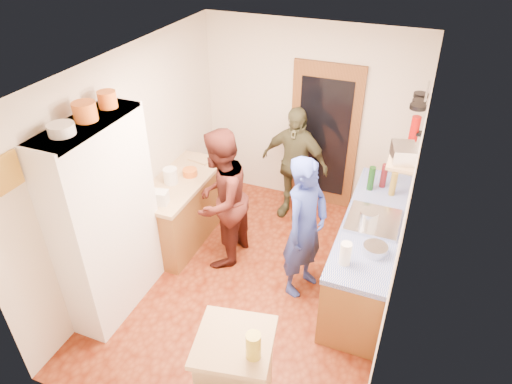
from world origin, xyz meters
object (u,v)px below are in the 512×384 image
Objects in this scene: hutch_body at (107,221)px; island_base at (236,377)px; person_hob at (306,230)px; right_counter_base at (368,253)px; person_left at (225,198)px; person_back at (295,164)px.

island_base is at bearing -22.82° from hutch_body.
person_hob is at bearing 85.88° from island_base.
hutch_body is at bearing -152.53° from right_counter_base.
island_base is at bearing 29.22° from person_left.
person_back is (-1.21, 1.00, 0.40)m from right_counter_base.
person_left is at bearing 54.33° from hutch_body.
hutch_body is at bearing 157.18° from island_base.
person_hob reaches higher than right_counter_base.
hutch_body is 1.29× the size of person_hob.
right_counter_base is 1.62m from person_back.
right_counter_base is 0.87m from person_hob.
island_base is 1.70m from person_hob.
person_left is (-1.71, -0.19, 0.46)m from right_counter_base.
person_hob is at bearing -60.37° from person_back.
island_base is 3.08m from person_back.
person_back is at bearing 60.69° from hutch_body.
hutch_body is 2.00m from island_base.
right_counter_base is at bearing -31.88° from person_back.
person_back is (1.29, 2.30, -0.28)m from hutch_body.
right_counter_base is 1.29× the size of person_hob.
person_left is at bearing 98.40° from person_hob.
person_left is (-1.06, 0.20, 0.03)m from person_hob.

